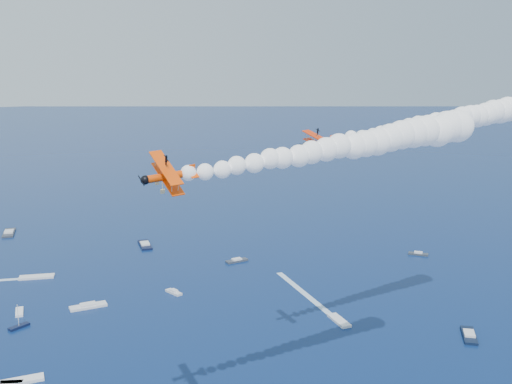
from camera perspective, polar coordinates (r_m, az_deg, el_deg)
name	(u,v)px	position (r m, az deg, el deg)	size (l,w,h in m)	color
biplane_lead	(319,143)	(116.52, 6.01, 4.67)	(7.23, 8.11, 4.89)	#F93005
biplane_trail	(170,176)	(84.78, -8.25, 1.52)	(8.10, 9.08, 5.47)	#FF4705
smoke_trail_lead	(428,124)	(135.31, 16.08, 6.24)	(57.85, 7.92, 10.29)	white
smoke_trail_trail	(340,147)	(97.77, 7.97, 4.25)	(57.89, 6.11, 10.29)	white
spectator_boats	(28,300)	(196.30, -20.93, -9.61)	(239.70, 173.35, 0.70)	white
boat_wakes	(127,287)	(198.62, -12.22, -8.89)	(117.65, 84.79, 0.04)	white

